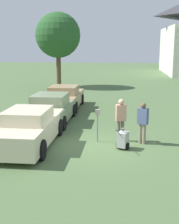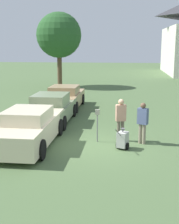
{
  "view_description": "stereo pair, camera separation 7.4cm",
  "coord_description": "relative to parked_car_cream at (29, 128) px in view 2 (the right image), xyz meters",
  "views": [
    {
      "loc": [
        1.01,
        -12.16,
        4.04
      ],
      "look_at": [
        -0.41,
        1.35,
        1.1
      ],
      "focal_mm": 50.0,
      "sensor_mm": 36.0,
      "label": 1
    },
    {
      "loc": [
        1.08,
        -12.16,
        4.04
      ],
      "look_at": [
        -0.41,
        1.35,
        1.1
      ],
      "focal_mm": 50.0,
      "sensor_mm": 36.0,
      "label": 2
    }
  ],
  "objects": [
    {
      "name": "ground_plane",
      "position": [
        2.68,
        0.3,
        -0.73
      ],
      "size": [
        120.0,
        120.0,
        0.0
      ],
      "primitive_type": "plane",
      "color": "#4C663D"
    },
    {
      "name": "parked_car_cream",
      "position": [
        0.0,
        0.0,
        0.0
      ],
      "size": [
        2.02,
        5.02,
        1.55
      ],
      "rotation": [
        0.0,
        0.0,
        -0.01
      ],
      "color": "beige",
      "rests_on": "ground_plane"
    },
    {
      "name": "parked_car_sage",
      "position": [
        -0.0,
        3.92,
        -0.03
      ],
      "size": [
        2.08,
        4.81,
        1.53
      ],
      "rotation": [
        0.0,
        0.0,
        -0.01
      ],
      "color": "gray",
      "rests_on": "ground_plane"
    },
    {
      "name": "parked_car_tan",
      "position": [
        0.0,
        7.75,
        -0.05
      ],
      "size": [
        2.1,
        4.65,
        1.46
      ],
      "rotation": [
        0.0,
        0.0,
        -0.01
      ],
      "color": "tan",
      "rests_on": "ground_plane"
    },
    {
      "name": "parking_meter",
      "position": [
        2.7,
        0.81,
        0.24
      ],
      "size": [
        0.18,
        0.09,
        1.4
      ],
      "color": "slate",
      "rests_on": "ground_plane"
    },
    {
      "name": "person_worker",
      "position": [
        3.67,
        1.04,
        0.31
      ],
      "size": [
        0.46,
        0.32,
        1.82
      ],
      "rotation": [
        0.0,
        0.0,
        3.41
      ],
      "color": "#665B4C",
      "rests_on": "ground_plane"
    },
    {
      "name": "person_supervisor",
      "position": [
        4.57,
        0.74,
        0.26
      ],
      "size": [
        0.47,
        0.39,
        1.73
      ],
      "rotation": [
        0.0,
        0.0,
        2.66
      ],
      "color": "gray",
      "rests_on": "ground_plane"
    },
    {
      "name": "equipment_cart",
      "position": [
        3.77,
        -0.02,
        -0.35
      ],
      "size": [
        0.57,
        0.99,
        1.0
      ],
      "rotation": [
        0.0,
        0.0,
        -0.38
      ],
      "color": "#B2B2AD",
      "rests_on": "ground_plane"
    },
    {
      "name": "shade_tree",
      "position": [
        -2.45,
        18.03,
        4.17
      ],
      "size": [
        4.28,
        4.28,
        7.07
      ],
      "color": "brown",
      "rests_on": "ground_plane"
    }
  ]
}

